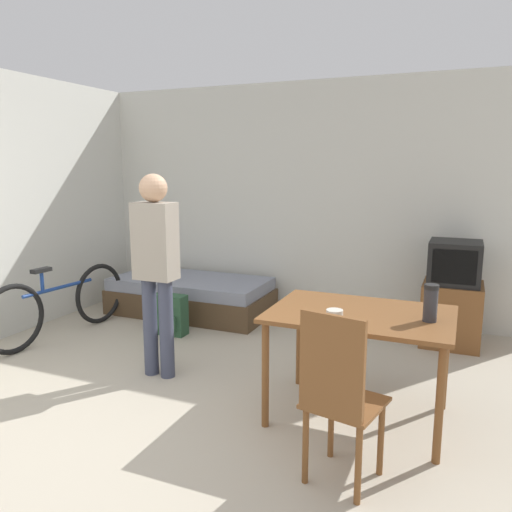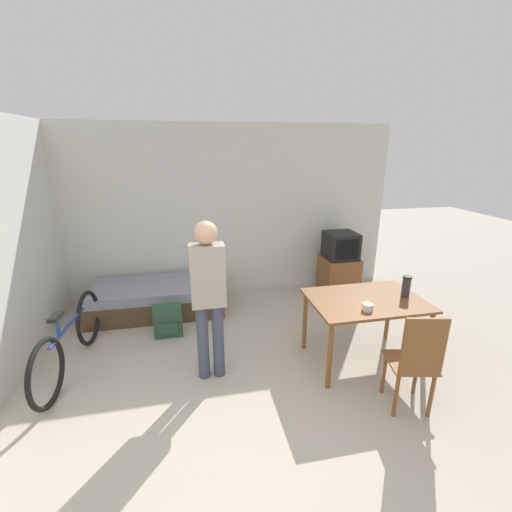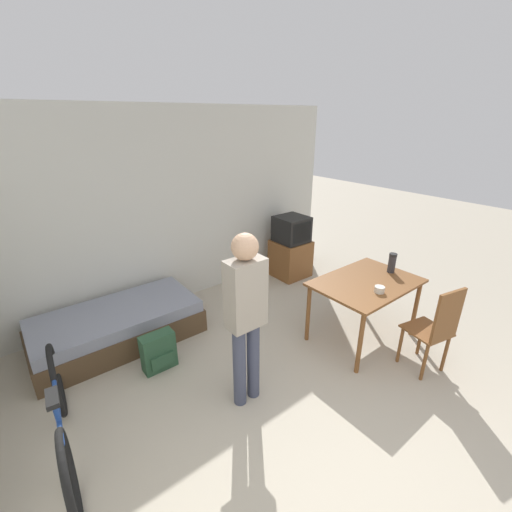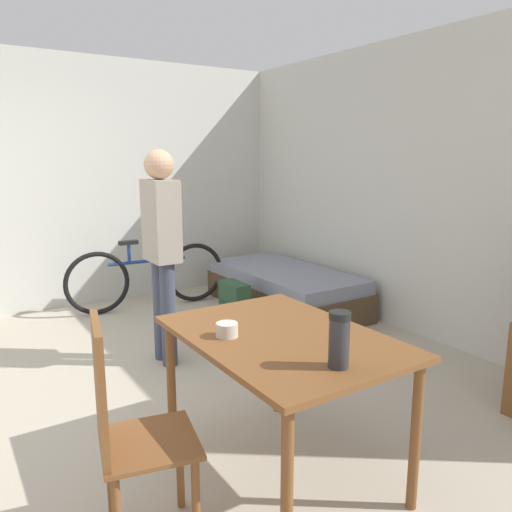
{
  "view_description": "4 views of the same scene",
  "coord_description": "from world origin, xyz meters",
  "px_view_note": "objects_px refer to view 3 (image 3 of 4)",
  "views": [
    {
      "loc": [
        1.98,
        -2.14,
        1.76
      ],
      "look_at": [
        0.25,
        1.95,
        0.95
      ],
      "focal_mm": 35.0,
      "sensor_mm": 36.0,
      "label": 1
    },
    {
      "loc": [
        -0.5,
        -1.92,
        2.36
      ],
      "look_at": [
        0.3,
        1.94,
        1.09
      ],
      "focal_mm": 24.0,
      "sensor_mm": 36.0,
      "label": 2
    },
    {
      "loc": [
        -1.85,
        -0.84,
        2.56
      ],
      "look_at": [
        0.35,
        1.95,
        1.09
      ],
      "focal_mm": 24.0,
      "sensor_mm": 36.0,
      "label": 3
    },
    {
      "loc": [
        3.27,
        -0.23,
        1.65
      ],
      "look_at": [
        0.02,
        1.87,
        0.87
      ],
      "focal_mm": 35.0,
      "sensor_mm": 36.0,
      "label": 4
    }
  ],
  "objects_px": {
    "daybed": "(118,326)",
    "backpack": "(159,352)",
    "dining_table": "(366,288)",
    "person_standing": "(246,310)",
    "tv": "(291,248)",
    "mate_bowl": "(379,289)",
    "thermos_flask": "(392,262)",
    "wooden_chair": "(436,327)",
    "bicycle": "(62,421)"
  },
  "relations": [
    {
      "from": "daybed",
      "to": "backpack",
      "type": "bearing_deg",
      "value": -76.24
    },
    {
      "from": "wooden_chair",
      "to": "thermos_flask",
      "type": "distance_m",
      "value": 0.96
    },
    {
      "from": "mate_bowl",
      "to": "backpack",
      "type": "distance_m",
      "value": 2.48
    },
    {
      "from": "person_standing",
      "to": "backpack",
      "type": "height_order",
      "value": "person_standing"
    },
    {
      "from": "daybed",
      "to": "tv",
      "type": "distance_m",
      "value": 2.93
    },
    {
      "from": "bicycle",
      "to": "person_standing",
      "type": "height_order",
      "value": "person_standing"
    },
    {
      "from": "tv",
      "to": "backpack",
      "type": "height_order",
      "value": "tv"
    },
    {
      "from": "daybed",
      "to": "person_standing",
      "type": "xyz_separation_m",
      "value": [
        0.67,
        -1.68,
        0.78
      ]
    },
    {
      "from": "backpack",
      "to": "daybed",
      "type": "bearing_deg",
      "value": 103.76
    },
    {
      "from": "backpack",
      "to": "tv",
      "type": "bearing_deg",
      "value": 17.09
    },
    {
      "from": "tv",
      "to": "bicycle",
      "type": "height_order",
      "value": "tv"
    },
    {
      "from": "tv",
      "to": "dining_table",
      "type": "bearing_deg",
      "value": -106.67
    },
    {
      "from": "daybed",
      "to": "backpack",
      "type": "height_order",
      "value": "daybed"
    },
    {
      "from": "dining_table",
      "to": "person_standing",
      "type": "xyz_separation_m",
      "value": [
        -1.69,
        0.07,
        0.31
      ]
    },
    {
      "from": "tv",
      "to": "daybed",
      "type": "bearing_deg",
      "value": -178.28
    },
    {
      "from": "daybed",
      "to": "thermos_flask",
      "type": "relative_size",
      "value": 7.81
    },
    {
      "from": "dining_table",
      "to": "backpack",
      "type": "distance_m",
      "value": 2.44
    },
    {
      "from": "bicycle",
      "to": "backpack",
      "type": "bearing_deg",
      "value": 26.9
    },
    {
      "from": "bicycle",
      "to": "person_standing",
      "type": "xyz_separation_m",
      "value": [
        1.49,
        -0.42,
        0.64
      ]
    },
    {
      "from": "bicycle",
      "to": "person_standing",
      "type": "distance_m",
      "value": 1.67
    },
    {
      "from": "mate_bowl",
      "to": "backpack",
      "type": "relative_size",
      "value": 0.25
    },
    {
      "from": "dining_table",
      "to": "mate_bowl",
      "type": "xyz_separation_m",
      "value": [
        -0.12,
        -0.25,
        0.12
      ]
    },
    {
      "from": "tv",
      "to": "backpack",
      "type": "bearing_deg",
      "value": -162.91
    },
    {
      "from": "person_standing",
      "to": "thermos_flask",
      "type": "height_order",
      "value": "person_standing"
    },
    {
      "from": "thermos_flask",
      "to": "backpack",
      "type": "height_order",
      "value": "thermos_flask"
    },
    {
      "from": "bicycle",
      "to": "backpack",
      "type": "xyz_separation_m",
      "value": [
        1.0,
        0.51,
        -0.14
      ]
    },
    {
      "from": "person_standing",
      "to": "wooden_chair",
      "type": "bearing_deg",
      "value": -27.16
    },
    {
      "from": "daybed",
      "to": "backpack",
      "type": "distance_m",
      "value": 0.77
    },
    {
      "from": "daybed",
      "to": "mate_bowl",
      "type": "bearing_deg",
      "value": -41.62
    },
    {
      "from": "daybed",
      "to": "wooden_chair",
      "type": "distance_m",
      "value": 3.55
    },
    {
      "from": "daybed",
      "to": "bicycle",
      "type": "xyz_separation_m",
      "value": [
        -0.82,
        -1.26,
        0.14
      ]
    },
    {
      "from": "daybed",
      "to": "backpack",
      "type": "xyz_separation_m",
      "value": [
        0.18,
        -0.75,
        -0.0
      ]
    },
    {
      "from": "daybed",
      "to": "bicycle",
      "type": "height_order",
      "value": "bicycle"
    },
    {
      "from": "thermos_flask",
      "to": "dining_table",
      "type": "bearing_deg",
      "value": 176.15
    },
    {
      "from": "dining_table",
      "to": "backpack",
      "type": "bearing_deg",
      "value": 155.44
    },
    {
      "from": "bicycle",
      "to": "backpack",
      "type": "distance_m",
      "value": 1.13
    },
    {
      "from": "daybed",
      "to": "mate_bowl",
      "type": "distance_m",
      "value": 3.06
    },
    {
      "from": "dining_table",
      "to": "thermos_flask",
      "type": "xyz_separation_m",
      "value": [
        0.45,
        -0.03,
        0.22
      ]
    },
    {
      "from": "dining_table",
      "to": "thermos_flask",
      "type": "relative_size",
      "value": 5.05
    },
    {
      "from": "dining_table",
      "to": "mate_bowl",
      "type": "relative_size",
      "value": 11.25
    },
    {
      "from": "bicycle",
      "to": "mate_bowl",
      "type": "relative_size",
      "value": 16.12
    },
    {
      "from": "wooden_chair",
      "to": "backpack",
      "type": "xyz_separation_m",
      "value": [
        -2.23,
        1.82,
        -0.35
      ]
    },
    {
      "from": "daybed",
      "to": "wooden_chair",
      "type": "bearing_deg",
      "value": -46.84
    },
    {
      "from": "daybed",
      "to": "mate_bowl",
      "type": "xyz_separation_m",
      "value": [
        2.24,
        -1.99,
        0.59
      ]
    },
    {
      "from": "wooden_chair",
      "to": "person_standing",
      "type": "height_order",
      "value": "person_standing"
    },
    {
      "from": "thermos_flask",
      "to": "backpack",
      "type": "xyz_separation_m",
      "value": [
        -2.63,
        1.03,
        -0.7
      ]
    },
    {
      "from": "thermos_flask",
      "to": "wooden_chair",
      "type": "bearing_deg",
      "value": -116.45
    },
    {
      "from": "daybed",
      "to": "person_standing",
      "type": "height_order",
      "value": "person_standing"
    },
    {
      "from": "daybed",
      "to": "backpack",
      "type": "relative_size",
      "value": 4.44
    },
    {
      "from": "dining_table",
      "to": "wooden_chair",
      "type": "distance_m",
      "value": 0.84
    }
  ]
}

